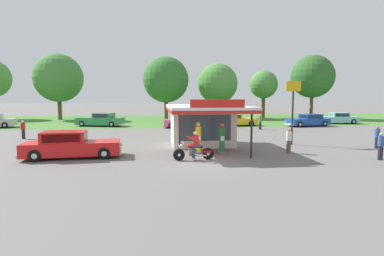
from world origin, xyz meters
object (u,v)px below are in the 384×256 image
(gas_pump_nearside, at_px, (198,139))
(parked_car_back_row_far_left, at_px, (337,119))
(parked_car_back_row_left, at_px, (234,120))
(parked_car_back_row_right, at_px, (186,121))
(gas_pump_offside, at_px, (222,139))
(parked_car_back_row_centre_right, at_px, (101,120))
(bystander_admiring_sedan, at_px, (289,140))
(bystander_chatting_near_pumps, at_px, (260,122))
(bystander_strolling_foreground, at_px, (23,129))
(motorcycle_with_rider, at_px, (194,148))
(roadside_pole_sign, at_px, (293,101))
(parked_car_back_row_far_right, at_px, (308,121))
(featured_classic_sedan, at_px, (71,146))
(bystander_leaning_by_kiosk, at_px, (377,137))
(bystander_standing_back_lot, at_px, (381,146))

(gas_pump_nearside, height_order, parked_car_back_row_far_left, gas_pump_nearside)
(parked_car_back_row_left, height_order, parked_car_back_row_right, parked_car_back_row_right)
(gas_pump_offside, relative_size, parked_car_back_row_centre_right, 0.32)
(gas_pump_offside, bearing_deg, parked_car_back_row_centre_right, 118.93)
(bystander_admiring_sedan, xyz_separation_m, bystander_chatting_near_pumps, (2.89, 13.36, 0.02))
(gas_pump_nearside, xyz_separation_m, gas_pump_offside, (1.47, -0.00, -0.03))
(parked_car_back_row_right, height_order, bystander_admiring_sedan, parked_car_back_row_right)
(bystander_strolling_foreground, distance_m, bystander_admiring_sedan, 20.81)
(parked_car_back_row_left, bearing_deg, parked_car_back_row_right, -165.27)
(motorcycle_with_rider, xyz_separation_m, parked_car_back_row_centre_right, (-8.36, 20.54, 0.05))
(roadside_pole_sign, bearing_deg, motorcycle_with_rider, -149.60)
(parked_car_back_row_far_left, bearing_deg, parked_car_back_row_centre_right, 179.68)
(gas_pump_nearside, xyz_separation_m, motorcycle_with_rider, (-0.49, -1.87, -0.22))
(parked_car_back_row_far_left, distance_m, parked_car_back_row_right, 19.95)
(bystander_strolling_foreground, bearing_deg, parked_car_back_row_right, 27.73)
(parked_car_back_row_far_right, height_order, parked_car_back_row_centre_right, parked_car_back_row_centre_right)
(featured_classic_sedan, distance_m, parked_car_back_row_left, 22.60)
(bystander_strolling_foreground, bearing_deg, bystander_leaning_by_kiosk, -17.16)
(bystander_strolling_foreground, height_order, bystander_standing_back_lot, bystander_strolling_foreground)
(gas_pump_nearside, height_order, parked_car_back_row_left, gas_pump_nearside)
(bystander_strolling_foreground, relative_size, bystander_leaning_by_kiosk, 1.02)
(parked_car_back_row_far_left, bearing_deg, bystander_chatting_near_pumps, -155.21)
(gas_pump_nearside, xyz_separation_m, featured_classic_sedan, (-7.37, -0.38, -0.18))
(parked_car_back_row_left, distance_m, parked_car_back_row_far_left, 14.00)
(parked_car_back_row_centre_right, relative_size, bystander_strolling_foreground, 3.78)
(motorcycle_with_rider, distance_m, parked_car_back_row_far_right, 23.55)
(parked_car_back_row_right, xyz_separation_m, bystander_admiring_sedan, (4.63, -16.25, 0.11))
(featured_classic_sedan, height_order, parked_car_back_row_far_left, featured_classic_sedan)
(featured_classic_sedan, bearing_deg, parked_car_back_row_far_left, 33.94)
(parked_car_back_row_far_right, bearing_deg, parked_car_back_row_left, 169.20)
(bystander_chatting_near_pumps, relative_size, roadside_pole_sign, 0.34)
(bystander_strolling_foreground, bearing_deg, parked_car_back_row_far_left, 16.78)
(featured_classic_sedan, relative_size, bystander_strolling_foreground, 3.61)
(parked_car_back_row_left, relative_size, parked_car_back_row_far_left, 1.02)
(parked_car_back_row_far_right, xyz_separation_m, roadside_pole_sign, (-8.04, -13.01, 2.46))
(gas_pump_offside, relative_size, parked_car_back_row_far_right, 0.35)
(featured_classic_sedan, distance_m, parked_car_back_row_centre_right, 19.10)
(motorcycle_with_rider, relative_size, bystander_leaning_by_kiosk, 1.50)
(parked_car_back_row_right, distance_m, bystander_strolling_foreground, 16.10)
(parked_car_back_row_left, height_order, bystander_standing_back_lot, bystander_standing_back_lot)
(gas_pump_offside, distance_m, parked_car_back_row_left, 18.06)
(roadside_pole_sign, bearing_deg, bystander_admiring_sedan, -117.72)
(parked_car_back_row_right, distance_m, roadside_pole_sign, 14.73)
(parked_car_back_row_far_right, distance_m, roadside_pole_sign, 15.49)
(gas_pump_nearside, relative_size, parked_car_back_row_right, 0.35)
(parked_car_back_row_far_left, bearing_deg, bystander_leaning_by_kiosk, -115.21)
(gas_pump_offside, distance_m, parked_car_back_row_centre_right, 21.33)
(motorcycle_with_rider, distance_m, bystander_leaning_by_kiosk, 12.84)
(parked_car_back_row_centre_right, distance_m, bystander_admiring_sedan, 23.98)
(gas_pump_nearside, height_order, parked_car_back_row_right, gas_pump_nearside)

